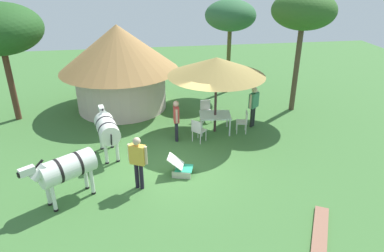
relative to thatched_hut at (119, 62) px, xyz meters
name	(u,v)px	position (x,y,z in m)	size (l,w,h in m)	color
ground_plane	(178,163)	(1.99, -5.46, -2.18)	(36.00, 36.00, 0.00)	#407036
thatched_hut	(119,62)	(0.00, 0.00, 0.00)	(5.34, 5.34, 3.84)	beige
shade_umbrella	(217,67)	(3.77, -3.20, 0.53)	(3.74, 3.74, 3.06)	#432C2C
patio_dining_table	(215,117)	(3.77, -3.20, -1.52)	(1.33, 1.10, 0.74)	silver
patio_chair_east_end	(206,109)	(3.61, -2.07, -1.65)	(0.49, 0.48, 0.90)	silver
patio_chair_near_hut	(198,129)	(2.94, -4.00, -1.65)	(0.61, 0.61, 0.90)	white
patio_chair_west_end	(244,120)	(4.89, -3.44, -1.65)	(0.50, 0.52, 0.90)	silver
guest_beside_umbrella	(254,103)	(5.42, -2.94, -1.14)	(0.49, 0.47, 1.72)	#232527
guest_behind_table	(176,117)	(2.15, -3.77, -1.19)	(0.22, 0.59, 1.63)	black
standing_watcher	(138,158)	(0.69, -6.75, -1.14)	(0.57, 0.40, 1.73)	black
striped_lounge_chair	(181,167)	(2.02, -6.16, -1.92)	(0.91, 0.73, 0.66)	#27A074
zebra_nearest_camera	(65,169)	(-1.32, -7.06, -1.12)	(1.92, 1.52, 1.59)	silver
zebra_by_umbrella	(107,128)	(-0.36, -4.50, -1.14)	(1.00, 2.10, 1.58)	silver
acacia_tree_behind_hut	(230,16)	(5.41, 1.45, 1.70)	(2.49, 2.49, 4.65)	#4E4C24
acacia_tree_left_background	(304,11)	(7.79, -1.41, 2.23)	(2.68, 2.68, 5.25)	#4E3E2C
brick_patio_kerb	(319,242)	(5.05, -9.78, -2.14)	(2.80, 0.36, 0.08)	#91604B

